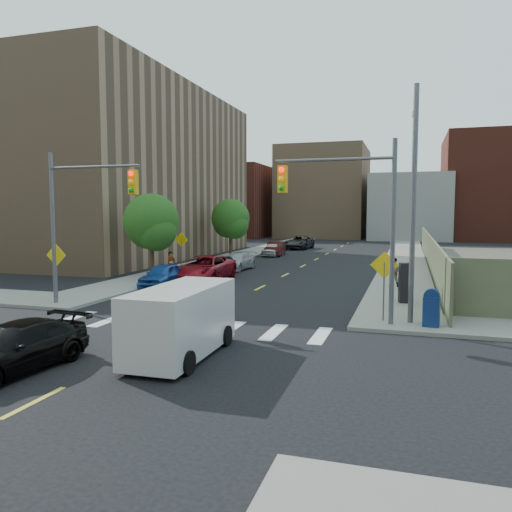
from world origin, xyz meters
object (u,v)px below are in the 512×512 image
Objects in this scene: parked_car_blue at (163,275)px; mailbox at (431,308)px; parked_car_maroon at (275,249)px; cargo_van at (183,319)px; pedestrian_west at (171,265)px; pedestrian_east at (393,272)px; parked_car_red at (204,268)px; parked_car_silver at (237,261)px; parked_car_grey at (299,242)px; payphone at (405,283)px; parked_car_black at (215,267)px; black_sedan at (14,348)px; parked_car_white at (273,250)px.

mailbox is (14.38, -6.65, 0.15)m from parked_car_blue.
cargo_van is (6.17, -33.98, 0.43)m from parked_car_maroon.
pedestrian_west is at bearing -99.16° from parked_car_maroon.
pedestrian_east reaches higher than parked_car_blue.
pedestrian_west is (-2.12, -0.38, 0.20)m from parked_car_red.
parked_car_silver is at bearing 6.95° from pedestrian_west.
pedestrian_west is 13.59m from pedestrian_east.
parked_car_red is at bearing -86.12° from parked_car_grey.
parked_car_grey is (0.00, 21.86, 0.13)m from parked_car_silver.
parked_car_silver is 16.54m from payphone.
cargo_van reaches higher than parked_car_red.
parked_car_red reaches higher than parked_car_maroon.
parked_car_maroon reaches higher than parked_car_black.
pedestrian_east is (11.82, -18.73, 0.27)m from parked_car_maroon.
parked_car_maroon is 36.86m from black_sedan.
mailbox is 4.81m from payphone.
mailbox is (11.01, 8.33, 0.17)m from black_sedan.
mailbox is (13.13, -9.77, 0.04)m from parked_car_red.
parked_car_grey is 3.94× the size of mailbox.
parked_car_red is 18.68m from parked_car_maroon.
cargo_van is (5.82, -17.17, 0.45)m from parked_car_black.
black_sedan is (2.11, -46.10, -0.11)m from parked_car_grey.
parked_car_silver is 0.94× the size of cargo_van.
parked_car_grey is at bearing 117.61° from mailbox.
parked_car_red is 1.25× the size of black_sedan.
pedestrian_west is at bearing -93.58° from parked_car_white.
pedestrian_east is at bearing 12.00° from parked_car_blue.
pedestrian_west is at bearing 156.82° from mailbox.
parked_car_maroon is 0.76× the size of parked_car_grey.
parked_car_grey is at bearing 88.95° from parked_car_white.
parked_car_white is 0.84× the size of black_sedan.
pedestrian_east is at bearing -61.59° from parked_car_maroon.
parked_car_blue is at bearing 108.00° from black_sedan.
cargo_van is at bearing 71.85° from pedestrian_east.
parked_car_maroon is 22.15m from pedestrian_east.
pedestrian_west reaches higher than parked_car_red.
payphone is at bearing -59.81° from parked_car_white.
parked_car_red is 18.23m from black_sedan.
parked_car_red is 13.18m from payphone.
payphone is (12.62, -23.13, 0.43)m from parked_car_white.
parked_car_red is 1.49× the size of parked_car_white.
parked_car_grey reaches higher than black_sedan.
parked_car_red is 1.03× the size of parked_car_grey.
pedestrian_west reaches higher than parked_car_black.
parked_car_blue is 5.14m from parked_car_black.
parked_car_blue is 15.36m from black_sedan.
pedestrian_east reaches higher than parked_car_black.
pedestrian_west is 1.04× the size of pedestrian_east.
pedestrian_west reaches higher than pedestrian_east.
parked_car_blue is 1.04× the size of parked_car_white.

